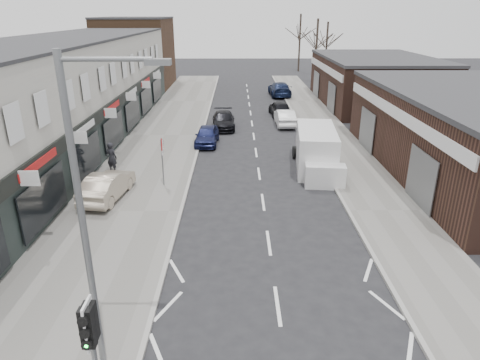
{
  "coord_description": "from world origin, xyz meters",
  "views": [
    {
      "loc": [
        -1.3,
        -9.25,
        8.76
      ],
      "look_at": [
        -1.17,
        6.39,
        2.6
      ],
      "focal_mm": 32.0,
      "sensor_mm": 36.0,
      "label": 1
    }
  ],
  "objects_px": {
    "traffic_light": "(91,334)",
    "parked_car_left_a": "(207,135)",
    "sedan_on_pavement": "(107,185)",
    "parked_car_right_c": "(280,89)",
    "street_lamp": "(90,215)",
    "parked_car_left_b": "(223,120)",
    "white_van": "(316,151)",
    "warning_sign": "(162,148)",
    "parked_car_right_a": "(285,117)",
    "parked_car_right_b": "(280,108)",
    "pedestrian": "(112,158)"
  },
  "relations": [
    {
      "from": "traffic_light",
      "to": "parked_car_left_b",
      "type": "relative_size",
      "value": 0.71
    },
    {
      "from": "parked_car_right_b",
      "to": "parked_car_right_c",
      "type": "relative_size",
      "value": 0.76
    },
    {
      "from": "white_van",
      "to": "pedestrian",
      "type": "bearing_deg",
      "value": -170.29
    },
    {
      "from": "parked_car_left_a",
      "to": "parked_car_right_a",
      "type": "xyz_separation_m",
      "value": [
        6.07,
        5.34,
        0.02
      ]
    },
    {
      "from": "parked_car_right_b",
      "to": "sedan_on_pavement",
      "type": "bearing_deg",
      "value": 57.02
    },
    {
      "from": "parked_car_left_b",
      "to": "parked_car_right_b",
      "type": "bearing_deg",
      "value": 39.16
    },
    {
      "from": "parked_car_left_a",
      "to": "parked_car_right_b",
      "type": "xyz_separation_m",
      "value": [
        6.0,
        8.93,
        0.04
      ]
    },
    {
      "from": "street_lamp",
      "to": "parked_car_left_b",
      "type": "distance_m",
      "value": 25.73
    },
    {
      "from": "pedestrian",
      "to": "parked_car_right_c",
      "type": "distance_m",
      "value": 27.4
    },
    {
      "from": "warning_sign",
      "to": "parked_car_left_a",
      "type": "height_order",
      "value": "warning_sign"
    },
    {
      "from": "street_lamp",
      "to": "parked_car_right_c",
      "type": "distance_m",
      "value": 40.43
    },
    {
      "from": "warning_sign",
      "to": "parked_car_left_b",
      "type": "relative_size",
      "value": 0.62
    },
    {
      "from": "traffic_light",
      "to": "sedan_on_pavement",
      "type": "xyz_separation_m",
      "value": [
        -3.29,
        12.31,
        -1.62
      ]
    },
    {
      "from": "parked_car_right_c",
      "to": "parked_car_left_b",
      "type": "bearing_deg",
      "value": 65.02
    },
    {
      "from": "parked_car_left_b",
      "to": "parked_car_right_a",
      "type": "distance_m",
      "value": 5.09
    },
    {
      "from": "warning_sign",
      "to": "traffic_light",
      "type": "bearing_deg",
      "value": -86.9
    },
    {
      "from": "parked_car_right_a",
      "to": "parked_car_left_b",
      "type": "bearing_deg",
      "value": 7.75
    },
    {
      "from": "sedan_on_pavement",
      "to": "parked_car_right_a",
      "type": "distance_m",
      "value": 18.23
    },
    {
      "from": "parked_car_right_a",
      "to": "parked_car_right_c",
      "type": "bearing_deg",
      "value": -94.65
    },
    {
      "from": "parked_car_right_a",
      "to": "parked_car_right_c",
      "type": "relative_size",
      "value": 0.76
    },
    {
      "from": "sedan_on_pavement",
      "to": "parked_car_right_c",
      "type": "height_order",
      "value": "parked_car_right_c"
    },
    {
      "from": "traffic_light",
      "to": "pedestrian",
      "type": "xyz_separation_m",
      "value": [
        -4.04,
        15.99,
        -1.4
      ]
    },
    {
      "from": "white_van",
      "to": "parked_car_right_a",
      "type": "distance_m",
      "value": 10.59
    },
    {
      "from": "pedestrian",
      "to": "parked_car_right_b",
      "type": "height_order",
      "value": "pedestrian"
    },
    {
      "from": "street_lamp",
      "to": "parked_car_left_b",
      "type": "bearing_deg",
      "value": 85.1
    },
    {
      "from": "traffic_light",
      "to": "warning_sign",
      "type": "bearing_deg",
      "value": 93.1
    },
    {
      "from": "white_van",
      "to": "parked_car_left_a",
      "type": "bearing_deg",
      "value": 148.51
    },
    {
      "from": "street_lamp",
      "to": "sedan_on_pavement",
      "type": "relative_size",
      "value": 1.96
    },
    {
      "from": "street_lamp",
      "to": "parked_car_left_b",
      "type": "relative_size",
      "value": 1.83
    },
    {
      "from": "white_van",
      "to": "parked_car_right_b",
      "type": "bearing_deg",
      "value": 99.21
    },
    {
      "from": "parked_car_right_c",
      "to": "white_van",
      "type": "bearing_deg",
      "value": 87.3
    },
    {
      "from": "pedestrian",
      "to": "parked_car_right_b",
      "type": "relative_size",
      "value": 0.44
    },
    {
      "from": "parked_car_left_a",
      "to": "parked_car_left_b",
      "type": "height_order",
      "value": "parked_car_left_a"
    },
    {
      "from": "street_lamp",
      "to": "pedestrian",
      "type": "distance_m",
      "value": 15.71
    },
    {
      "from": "white_van",
      "to": "pedestrian",
      "type": "relative_size",
      "value": 3.55
    },
    {
      "from": "traffic_light",
      "to": "warning_sign",
      "type": "relative_size",
      "value": 1.15
    },
    {
      "from": "sedan_on_pavement",
      "to": "parked_car_left_a",
      "type": "relative_size",
      "value": 1.08
    },
    {
      "from": "traffic_light",
      "to": "parked_car_left_a",
      "type": "relative_size",
      "value": 0.82
    },
    {
      "from": "pedestrian",
      "to": "traffic_light",
      "type": "bearing_deg",
      "value": 124.98
    },
    {
      "from": "white_van",
      "to": "parked_car_left_a",
      "type": "relative_size",
      "value": 1.67
    },
    {
      "from": "sedan_on_pavement",
      "to": "street_lamp",
      "type": "bearing_deg",
      "value": 113.39
    },
    {
      "from": "warning_sign",
      "to": "parked_car_right_c",
      "type": "bearing_deg",
      "value": 71.99
    },
    {
      "from": "street_lamp",
      "to": "parked_car_right_a",
      "type": "xyz_separation_m",
      "value": [
        7.2,
        26.1,
        -3.95
      ]
    },
    {
      "from": "traffic_light",
      "to": "warning_sign",
      "type": "xyz_separation_m",
      "value": [
        -0.76,
        14.02,
        -0.21
      ]
    },
    {
      "from": "pedestrian",
      "to": "white_van",
      "type": "bearing_deg",
      "value": -155.46
    },
    {
      "from": "street_lamp",
      "to": "parked_car_left_a",
      "type": "relative_size",
      "value": 2.11
    },
    {
      "from": "warning_sign",
      "to": "parked_car_left_a",
      "type": "distance_m",
      "value": 8.3
    },
    {
      "from": "parked_car_right_a",
      "to": "parked_car_right_c",
      "type": "distance_m",
      "value": 13.36
    },
    {
      "from": "traffic_light",
      "to": "sedan_on_pavement",
      "type": "relative_size",
      "value": 0.76
    },
    {
      "from": "white_van",
      "to": "pedestrian",
      "type": "distance_m",
      "value": 11.87
    }
  ]
}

